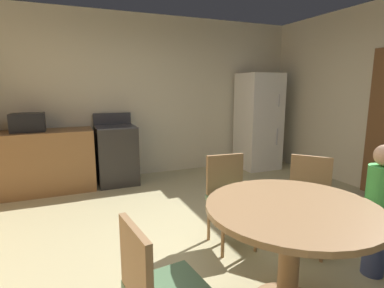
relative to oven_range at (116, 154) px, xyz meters
The scene contains 10 objects.
ground_plane 2.57m from the oven_range, 78.22° to the right, with size 14.00×14.00×0.00m, color tan.
wall_back 1.10m from the oven_range, 37.58° to the left, with size 6.02×0.12×2.70m, color beige.
kitchen_counter 1.27m from the oven_range, behind, with size 1.84×0.60×0.90m, color olive.
oven_range is the anchor object (origin of this frame).
refrigerator 2.65m from the oven_range, ahead, with size 0.68×0.68×1.76m.
microwave 1.32m from the oven_range, behind, with size 0.44×0.32×0.26m, color black.
dining_table 3.38m from the oven_range, 79.43° to the right, with size 1.14×1.14×0.76m.
chair_north 2.46m from the oven_range, 73.44° to the right, with size 0.43×0.43×0.87m.
chair_northeast 3.02m from the oven_range, 63.25° to the right, with size 0.56×0.56×0.87m.
person_child 3.62m from the oven_range, 64.83° to the right, with size 0.23×0.23×1.09m.
Camera 1 is at (-1.23, -2.33, 1.53)m, focal length 28.50 mm.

